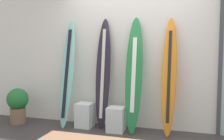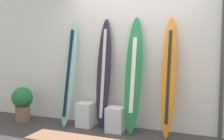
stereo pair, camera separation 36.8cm
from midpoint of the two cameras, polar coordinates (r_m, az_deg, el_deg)
name	(u,v)px [view 2 (the right image)]	position (r m, az deg, el deg)	size (l,w,h in m)	color
wall_back	(138,49)	(4.60, 8.01, 4.63)	(7.20, 0.20, 2.80)	white
surfboard_seafoam	(69,73)	(4.71, -7.33, -0.77)	(0.24, 0.48, 1.94)	#80C9BB
surfboard_charcoal	(104,74)	(4.53, 0.46, -0.95)	(0.28, 0.31, 1.94)	#261D2D
surfboard_emerald	(133,76)	(4.29, 7.25, -1.28)	(0.29, 0.43, 1.95)	#217B3E
surfboard_sunset	(169,78)	(4.20, 14.98, -1.71)	(0.25, 0.38, 1.92)	orange
display_block_left	(115,119)	(4.42, 3.20, -10.96)	(0.29, 0.29, 0.42)	silver
display_block_center	(86,114)	(4.71, -3.60, -9.88)	(0.30, 0.30, 0.43)	white
potted_plant	(22,102)	(5.23, -17.43, -6.80)	(0.40, 0.40, 0.66)	#81654A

